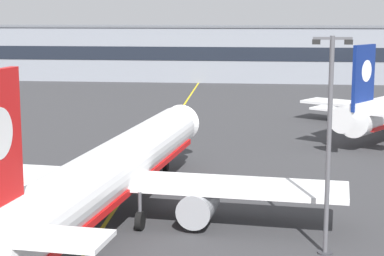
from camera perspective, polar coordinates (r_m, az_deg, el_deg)
taxiway_centreline at (r=62.94m, az=-4.17°, el=-3.24°), size 6.97×179.89×0.01m
airliner_foreground at (r=46.23m, az=-6.93°, el=-3.77°), size 32.33×41.51×11.65m
apron_lamp_post at (r=39.42m, az=11.63°, el=-1.22°), size 2.24×0.90×12.90m
terminal_building at (r=143.24m, az=3.71°, el=6.41°), size 160.18×12.40×11.71m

